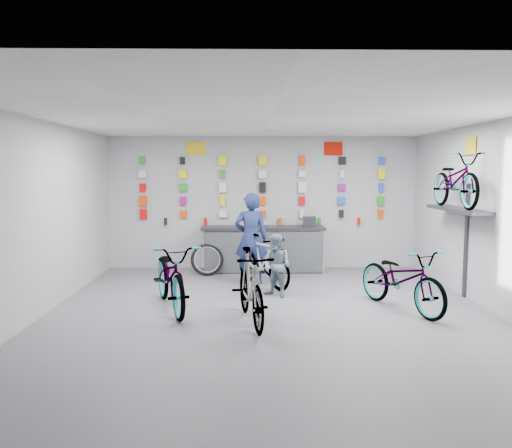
{
  "coord_description": "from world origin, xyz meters",
  "views": [
    {
      "loc": [
        -0.36,
        -7.36,
        2.2
      ],
      "look_at": [
        -0.19,
        1.4,
        1.28
      ],
      "focal_mm": 35.0,
      "sensor_mm": 36.0,
      "label": 1
    }
  ],
  "objects_px": {
    "counter": "(263,250)",
    "bike_left": "(171,276)",
    "bike_right": "(402,279)",
    "customer": "(277,265)",
    "bike_center": "(251,287)",
    "clerk": "(251,238)",
    "bike_service": "(263,261)"
  },
  "relations": [
    {
      "from": "bike_left",
      "to": "bike_right",
      "type": "distance_m",
      "value": 3.68
    },
    {
      "from": "customer",
      "to": "clerk",
      "type": "bearing_deg",
      "value": 151.79
    },
    {
      "from": "bike_center",
      "to": "bike_right",
      "type": "height_order",
      "value": "bike_center"
    },
    {
      "from": "bike_center",
      "to": "counter",
      "type": "bearing_deg",
      "value": 75.58
    },
    {
      "from": "counter",
      "to": "customer",
      "type": "distance_m",
      "value": 2.27
    },
    {
      "from": "bike_left",
      "to": "bike_service",
      "type": "height_order",
      "value": "bike_left"
    },
    {
      "from": "counter",
      "to": "bike_center",
      "type": "height_order",
      "value": "bike_center"
    },
    {
      "from": "counter",
      "to": "bike_left",
      "type": "distance_m",
      "value": 3.42
    },
    {
      "from": "bike_right",
      "to": "clerk",
      "type": "distance_m",
      "value": 3.14
    },
    {
      "from": "clerk",
      "to": "customer",
      "type": "height_order",
      "value": "clerk"
    },
    {
      "from": "bike_service",
      "to": "bike_center",
      "type": "bearing_deg",
      "value": -130.28
    },
    {
      "from": "clerk",
      "to": "bike_right",
      "type": "bearing_deg",
      "value": 138.34
    },
    {
      "from": "counter",
      "to": "bike_service",
      "type": "distance_m",
      "value": 1.44
    },
    {
      "from": "bike_right",
      "to": "bike_service",
      "type": "relative_size",
      "value": 1.16
    },
    {
      "from": "bike_left",
      "to": "customer",
      "type": "relative_size",
      "value": 1.85
    },
    {
      "from": "bike_right",
      "to": "customer",
      "type": "xyz_separation_m",
      "value": [
        -1.94,
        0.88,
        0.05
      ]
    },
    {
      "from": "bike_left",
      "to": "clerk",
      "type": "relative_size",
      "value": 1.16
    },
    {
      "from": "bike_right",
      "to": "customer",
      "type": "relative_size",
      "value": 1.72
    },
    {
      "from": "clerk",
      "to": "customer",
      "type": "relative_size",
      "value": 1.6
    },
    {
      "from": "bike_left",
      "to": "bike_center",
      "type": "distance_m",
      "value": 1.49
    },
    {
      "from": "bike_left",
      "to": "bike_service",
      "type": "xyz_separation_m",
      "value": [
        1.53,
        1.59,
        -0.04
      ]
    },
    {
      "from": "counter",
      "to": "bike_left",
      "type": "relative_size",
      "value": 1.3
    },
    {
      "from": "bike_left",
      "to": "bike_right",
      "type": "height_order",
      "value": "bike_left"
    },
    {
      "from": "bike_center",
      "to": "bike_service",
      "type": "relative_size",
      "value": 1.08
    },
    {
      "from": "bike_center",
      "to": "bike_left",
      "type": "bearing_deg",
      "value": 138.3
    },
    {
      "from": "counter",
      "to": "clerk",
      "type": "bearing_deg",
      "value": -103.48
    },
    {
      "from": "counter",
      "to": "bike_center",
      "type": "distance_m",
      "value": 3.83
    },
    {
      "from": "counter",
      "to": "bike_left",
      "type": "xyz_separation_m",
      "value": [
        -1.57,
        -3.03,
        0.06
      ]
    },
    {
      "from": "counter",
      "to": "customer",
      "type": "bearing_deg",
      "value": -85.73
    },
    {
      "from": "bike_right",
      "to": "customer",
      "type": "distance_m",
      "value": 2.13
    },
    {
      "from": "clerk",
      "to": "bike_center",
      "type": "bearing_deg",
      "value": 87.7
    },
    {
      "from": "bike_left",
      "to": "clerk",
      "type": "distance_m",
      "value": 2.32
    }
  ]
}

